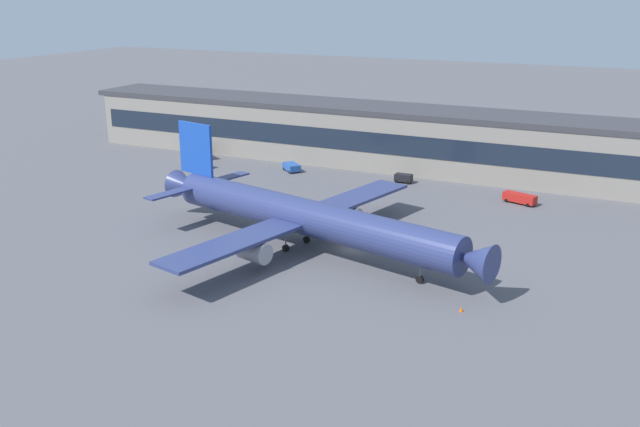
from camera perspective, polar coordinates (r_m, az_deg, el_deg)
ground_plane at (r=112.34m, az=2.61°, el=-2.88°), size 600.00×600.00×0.00m
terminal_building at (r=160.02m, az=10.28°, el=5.70°), size 184.12×16.22×13.73m
airliner at (r=110.31m, az=-1.26°, el=-0.26°), size 62.07×53.51×17.33m
follow_me_car at (r=163.02m, az=-9.45°, el=3.87°), size 2.40×4.58×1.85m
baggage_tug at (r=151.01m, az=6.77°, el=2.88°), size 3.60×2.10×1.85m
belt_loader at (r=140.67m, az=15.74°, el=1.24°), size 6.70×3.87×1.95m
fuel_truck at (r=174.35m, az=-9.85°, el=5.03°), size 8.56×6.95×3.35m
pushback_tractor at (r=159.42m, az=-2.29°, el=3.77°), size 5.34×5.09×1.75m
traffic_cone_0 at (r=112.93m, az=-8.71°, el=-2.78°), size 0.55×0.55×0.69m
traffic_cone_1 at (r=93.04m, az=11.31°, el=-7.57°), size 0.50×0.50×0.63m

